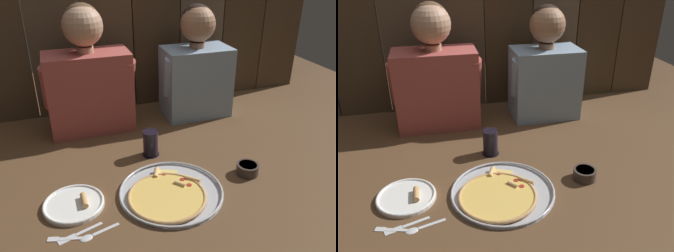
{
  "view_description": "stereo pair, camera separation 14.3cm",
  "coord_description": "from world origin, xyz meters",
  "views": [
    {
      "loc": [
        -0.44,
        -1.11,
        0.83
      ],
      "look_at": [
        -0.02,
        0.1,
        0.18
      ],
      "focal_mm": 36.85,
      "sensor_mm": 36.0,
      "label": 1
    },
    {
      "loc": [
        -0.3,
        -1.15,
        0.83
      ],
      "look_at": [
        -0.02,
        0.1,
        0.18
      ],
      "focal_mm": 36.85,
      "sensor_mm": 36.0,
      "label": 2
    }
  ],
  "objects": [
    {
      "name": "dipping_bowl",
      "position": [
        0.26,
        -0.09,
        0.03
      ],
      "size": [
        0.09,
        0.09,
        0.04
      ],
      "color": "#3D332D",
      "rests_on": "ground"
    },
    {
      "name": "pizza_tray",
      "position": [
        -0.09,
        -0.12,
        0.01
      ],
      "size": [
        0.4,
        0.4,
        0.03
      ],
      "color": "#B2B2B7",
      "rests_on": "ground"
    },
    {
      "name": "diner_left",
      "position": [
        -0.29,
        0.54,
        0.28
      ],
      "size": [
        0.45,
        0.22,
        0.62
      ],
      "color": "#AD4C47",
      "rests_on": "ground"
    },
    {
      "name": "table_spoon",
      "position": [
        -0.4,
        -0.23,
        0.0
      ],
      "size": [
        0.14,
        0.06,
        0.01
      ],
      "color": "silver",
      "rests_on": "ground"
    },
    {
      "name": "wooden_backdrop_wall",
      "position": [
        -0.0,
        0.78,
        0.57
      ],
      "size": [
        2.19,
        0.03,
        1.14
      ],
      "color": "brown",
      "rests_on": "ground"
    },
    {
      "name": "drinking_glass",
      "position": [
        -0.08,
        0.19,
        0.06
      ],
      "size": [
        0.08,
        0.08,
        0.12
      ],
      "color": "black",
      "rests_on": "ground"
    },
    {
      "name": "table_fork",
      "position": [
        -0.49,
        -0.22,
        0.0
      ],
      "size": [
        0.13,
        0.05,
        0.01
      ],
      "color": "silver",
      "rests_on": "ground"
    },
    {
      "name": "table_knife",
      "position": [
        -0.44,
        -0.21,
        0.0
      ],
      "size": [
        0.15,
        0.06,
        0.01
      ],
      "color": "silver",
      "rests_on": "ground"
    },
    {
      "name": "dinner_plate",
      "position": [
        -0.44,
        -0.06,
        0.01
      ],
      "size": [
        0.22,
        0.22,
        0.03
      ],
      "color": "white",
      "rests_on": "ground"
    },
    {
      "name": "ground_plane",
      "position": [
        0.0,
        0.0,
        0.0
      ],
      "size": [
        3.2,
        3.2,
        0.0
      ],
      "primitive_type": "plane",
      "color": "brown"
    },
    {
      "name": "diner_right",
      "position": [
        0.29,
        0.54,
        0.27
      ],
      "size": [
        0.39,
        0.23,
        0.6
      ],
      "color": "#849EB7",
      "rests_on": "ground"
    }
  ]
}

